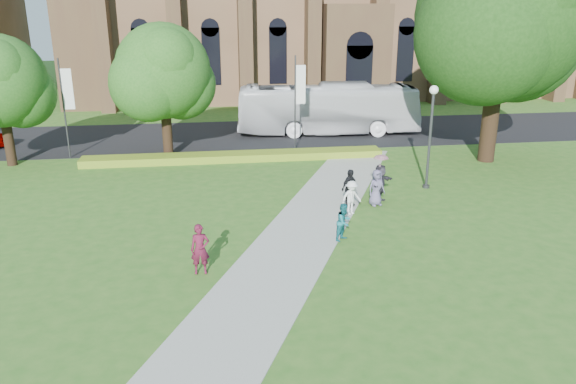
{
  "coord_description": "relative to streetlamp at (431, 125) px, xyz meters",
  "views": [
    {
      "loc": [
        -3.41,
        -19.71,
        9.03
      ],
      "look_at": [
        -0.32,
        2.1,
        1.6
      ],
      "focal_mm": 35.0,
      "sensor_mm": 36.0,
      "label": 1
    }
  ],
  "objects": [
    {
      "name": "ground",
      "position": [
        -7.5,
        -6.5,
        -3.3
      ],
      "size": [
        160.0,
        160.0,
        0.0
      ],
      "primitive_type": "plane",
      "color": "#30641E",
      "rests_on": "ground"
    },
    {
      "name": "road",
      "position": [
        -7.5,
        13.5,
        -3.29
      ],
      "size": [
        160.0,
        10.0,
        0.02
      ],
      "primitive_type": "cube",
      "color": "black",
      "rests_on": "ground"
    },
    {
      "name": "footpath",
      "position": [
        -7.5,
        -5.5,
        -3.28
      ],
      "size": [
        15.58,
        28.54,
        0.04
      ],
      "primitive_type": "cube",
      "rotation": [
        0.0,
        0.0,
        -0.44
      ],
      "color": "#B2B2A8",
      "rests_on": "ground"
    },
    {
      "name": "flower_hedge",
      "position": [
        -9.5,
        6.7,
        -3.07
      ],
      "size": [
        18.0,
        1.4,
        0.45
      ],
      "primitive_type": "cube",
      "color": "#AEB524",
      "rests_on": "ground"
    },
    {
      "name": "streetlamp",
      "position": [
        0.0,
        0.0,
        0.0
      ],
      "size": [
        0.44,
        0.44,
        5.24
      ],
      "color": "#38383D",
      "rests_on": "ground"
    },
    {
      "name": "large_tree",
      "position": [
        5.5,
        4.5,
        5.07
      ],
      "size": [
        9.6,
        9.6,
        13.2
      ],
      "color": "#332114",
      "rests_on": "ground"
    },
    {
      "name": "street_tree_1",
      "position": [
        -13.5,
        8.0,
        1.93
      ],
      "size": [
        5.6,
        5.6,
        8.05
      ],
      "color": "#332114",
      "rests_on": "ground"
    },
    {
      "name": "banner_pole_0",
      "position": [
        -5.39,
        8.7,
        0.09
      ],
      "size": [
        0.7,
        0.1,
        6.0
      ],
      "color": "#38383D",
      "rests_on": "ground"
    },
    {
      "name": "banner_pole_1",
      "position": [
        -19.39,
        8.7,
        0.09
      ],
      "size": [
        0.7,
        0.1,
        6.0
      ],
      "color": "#38383D",
      "rests_on": "ground"
    },
    {
      "name": "tour_coach",
      "position": [
        -2.45,
        13.06,
        -1.46
      ],
      "size": [
        13.2,
        4.04,
        3.62
      ],
      "primitive_type": "imported",
      "rotation": [
        0.0,
        0.0,
        1.49
      ],
      "color": "white",
      "rests_on": "road"
    },
    {
      "name": "pedestrian_0",
      "position": [
        -11.43,
        -8.2,
        -2.35
      ],
      "size": [
        0.67,
        0.44,
        1.81
      ],
      "primitive_type": "imported",
      "rotation": [
        0.0,
        0.0,
        0.02
      ],
      "color": "#561329",
      "rests_on": "footpath"
    },
    {
      "name": "pedestrian_1",
      "position": [
        -5.81,
        -6.06,
        -2.49
      ],
      "size": [
        0.94,
        0.93,
        1.53
      ],
      "primitive_type": "imported",
      "rotation": [
        0.0,
        0.0,
        0.75
      ],
      "color": "#166872",
      "rests_on": "footpath"
    },
    {
      "name": "pedestrian_2",
      "position": [
        -4.8,
        -3.25,
        -2.48
      ],
      "size": [
        1.13,
        0.87,
        1.54
      ],
      "primitive_type": "imported",
      "rotation": [
        0.0,
        0.0,
        0.33
      ],
      "color": "silver",
      "rests_on": "footpath"
    },
    {
      "name": "pedestrian_3",
      "position": [
        -4.63,
        -2.23,
        -2.37
      ],
      "size": [
        1.09,
        0.97,
        1.77
      ],
      "primitive_type": "imported",
      "rotation": [
        0.0,
        0.0,
        0.64
      ],
      "color": "black",
      "rests_on": "footpath"
    },
    {
      "name": "pedestrian_4",
      "position": [
        -3.36,
        -2.28,
        -2.4
      ],
      "size": [
        0.97,
        0.78,
        1.72
      ],
      "primitive_type": "imported",
      "rotation": [
        0.0,
        0.0,
        0.31
      ],
      "color": "slate",
      "rests_on": "footpath"
    },
    {
      "name": "pedestrian_5",
      "position": [
        -3.05,
        -1.83,
        -2.34
      ],
      "size": [
        1.56,
        1.61,
        1.83
      ],
      "primitive_type": "imported",
      "rotation": [
        0.0,
        0.0,
        0.82
      ],
      "color": "#2B2830",
      "rests_on": "footpath"
    },
    {
      "name": "parasol",
      "position": [
        -3.18,
        -2.18,
        -1.24
      ],
      "size": [
        0.79,
        0.79,
        0.59
      ],
      "primitive_type": "imported",
      "rotation": [
        0.0,
        0.0,
        -0.21
      ],
      "color": "#F0A9C1",
      "rests_on": "pedestrian_4"
    }
  ]
}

